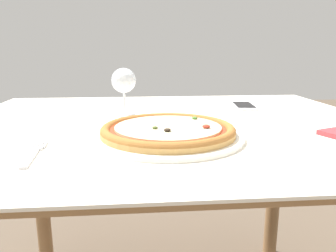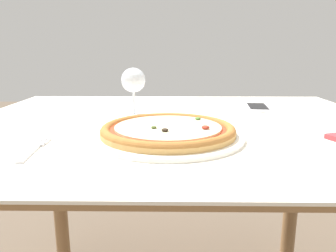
{
  "view_description": "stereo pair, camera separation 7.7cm",
  "coord_description": "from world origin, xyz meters",
  "px_view_note": "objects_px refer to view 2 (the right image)",
  "views": [
    {
      "loc": [
        -0.09,
        -0.93,
        0.95
      ],
      "look_at": [
        -0.02,
        -0.18,
        0.77
      ],
      "focal_mm": 35.0,
      "sensor_mm": 36.0,
      "label": 1
    },
    {
      "loc": [
        -0.01,
        -0.93,
        0.95
      ],
      "look_at": [
        -0.02,
        -0.18,
        0.77
      ],
      "focal_mm": 35.0,
      "sensor_mm": 36.0,
      "label": 2
    }
  ],
  "objects_px": {
    "pizza_plate": "(168,131)",
    "cell_phone": "(257,107)",
    "dining_table": "(176,150)",
    "fork": "(34,149)",
    "wine_glass_far_left": "(133,82)"
  },
  "relations": [
    {
      "from": "fork",
      "to": "cell_phone",
      "type": "distance_m",
      "value": 0.77
    },
    {
      "from": "dining_table",
      "to": "fork",
      "type": "relative_size",
      "value": 7.35
    },
    {
      "from": "dining_table",
      "to": "fork",
      "type": "bearing_deg",
      "value": -137.41
    },
    {
      "from": "pizza_plate",
      "to": "fork",
      "type": "distance_m",
      "value": 0.3
    },
    {
      "from": "fork",
      "to": "cell_phone",
      "type": "relative_size",
      "value": 1.12
    },
    {
      "from": "wine_glass_far_left",
      "to": "cell_phone",
      "type": "bearing_deg",
      "value": 14.64
    },
    {
      "from": "dining_table",
      "to": "pizza_plate",
      "type": "relative_size",
      "value": 3.5
    },
    {
      "from": "dining_table",
      "to": "pizza_plate",
      "type": "distance_m",
      "value": 0.21
    },
    {
      "from": "fork",
      "to": "dining_table",
      "type": "bearing_deg",
      "value": 42.59
    },
    {
      "from": "pizza_plate",
      "to": "dining_table",
      "type": "bearing_deg",
      "value": 83.06
    },
    {
      "from": "pizza_plate",
      "to": "fork",
      "type": "bearing_deg",
      "value": -161.43
    },
    {
      "from": "fork",
      "to": "wine_glass_far_left",
      "type": "bearing_deg",
      "value": 66.2
    },
    {
      "from": "dining_table",
      "to": "wine_glass_far_left",
      "type": "xyz_separation_m",
      "value": [
        -0.14,
        0.1,
        0.19
      ]
    },
    {
      "from": "pizza_plate",
      "to": "fork",
      "type": "xyz_separation_m",
      "value": [
        -0.28,
        -0.09,
        -0.01
      ]
    },
    {
      "from": "pizza_plate",
      "to": "cell_phone",
      "type": "height_order",
      "value": "pizza_plate"
    }
  ]
}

